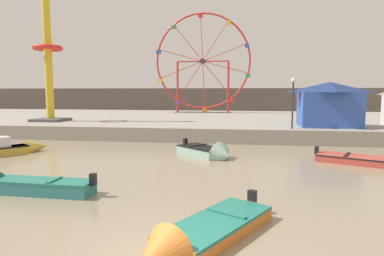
% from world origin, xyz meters
% --- Properties ---
extents(quay_promenade, '(110.00, 24.45, 1.09)m').
position_xyz_m(quay_promenade, '(0.00, 29.65, 0.54)').
color(quay_promenade, gray).
rests_on(quay_promenade, ground_plane).
extents(distant_town_skyline, '(140.00, 3.00, 4.40)m').
position_xyz_m(distant_town_skyline, '(0.00, 50.20, 2.20)').
color(distant_town_skyline, '#564C47').
rests_on(distant_town_skyline, ground_plane).
extents(motorboat_teal_painted, '(5.10, 1.13, 1.07)m').
position_xyz_m(motorboat_teal_painted, '(-6.25, 4.34, 0.29)').
color(motorboat_teal_painted, teal).
rests_on(motorboat_teal_painted, ground_plane).
extents(motorboat_seafoam, '(3.83, 3.69, 1.44)m').
position_xyz_m(motorboat_seafoam, '(-0.09, 12.37, 0.29)').
color(motorboat_seafoam, '#93BCAD').
rests_on(motorboat_seafoam, ground_plane).
extents(motorboat_mustard_yellow, '(4.37, 5.42, 1.35)m').
position_xyz_m(motorboat_mustard_yellow, '(-12.57, 11.14, 0.35)').
color(motorboat_mustard_yellow, gold).
rests_on(motorboat_mustard_yellow, ground_plane).
extents(motorboat_orange_hull, '(3.56, 4.87, 1.35)m').
position_xyz_m(motorboat_orange_hull, '(0.65, 0.83, 0.21)').
color(motorboat_orange_hull, orange).
rests_on(motorboat_orange_hull, ground_plane).
extents(motorboat_faded_red, '(5.18, 3.46, 1.47)m').
position_xyz_m(motorboat_faded_red, '(8.82, 11.34, 0.21)').
color(motorboat_faded_red, '#B24238').
rests_on(motorboat_faded_red, ground_plane).
extents(ferris_wheel_red_frame, '(12.30, 1.20, 12.78)m').
position_xyz_m(ferris_wheel_red_frame, '(-3.44, 36.97, 7.51)').
color(ferris_wheel_red_frame, red).
rests_on(ferris_wheel_red_frame, quay_promenade).
extents(drop_tower_yellow_tower, '(2.80, 2.80, 14.86)m').
position_xyz_m(drop_tower_yellow_tower, '(-15.89, 22.04, 7.44)').
color(drop_tower_yellow_tower, gold).
rests_on(drop_tower_yellow_tower, quay_promenade).
extents(carnival_booth_blue_tent, '(4.88, 3.85, 3.46)m').
position_xyz_m(carnival_booth_blue_tent, '(8.42, 20.76, 2.89)').
color(carnival_booth_blue_tent, '#3356B7').
rests_on(carnival_booth_blue_tent, quay_promenade).
extents(promenade_lamp_near, '(0.32, 0.32, 3.72)m').
position_xyz_m(promenade_lamp_near, '(5.39, 18.61, 3.53)').
color(promenade_lamp_near, '#2D2D33').
rests_on(promenade_lamp_near, quay_promenade).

